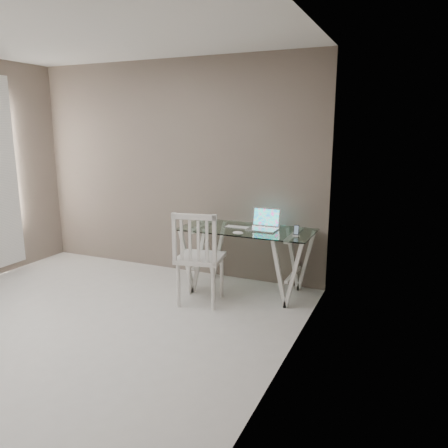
% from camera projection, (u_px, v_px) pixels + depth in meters
% --- Properties ---
extents(room, '(4.50, 4.52, 2.71)m').
position_uv_depth(room, '(29.00, 146.00, 3.57)').
color(room, beige).
rests_on(room, ground).
extents(desk, '(1.50, 0.70, 0.75)m').
position_uv_depth(desk, '(246.00, 260.00, 5.01)').
color(desk, silver).
rests_on(desk, ground).
extents(chair, '(0.55, 0.55, 1.03)m').
position_uv_depth(chair, '(198.00, 254.00, 4.58)').
color(chair, silver).
rests_on(chair, ground).
extents(laptop, '(0.33, 0.27, 0.23)m').
position_uv_depth(laptop, '(264.00, 224.00, 4.92)').
color(laptop, silver).
rests_on(laptop, desk).
extents(keyboard, '(0.30, 0.13, 0.01)m').
position_uv_depth(keyboard, '(237.00, 227.00, 5.00)').
color(keyboard, silver).
rests_on(keyboard, desk).
extents(mouse, '(0.12, 0.07, 0.04)m').
position_uv_depth(mouse, '(238.00, 233.00, 4.66)').
color(mouse, white).
rests_on(mouse, desk).
extents(phone_dock, '(0.06, 0.06, 0.12)m').
position_uv_depth(phone_dock, '(296.00, 233.00, 4.60)').
color(phone_dock, white).
rests_on(phone_dock, desk).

